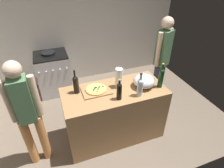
% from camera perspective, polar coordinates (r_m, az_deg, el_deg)
% --- Properties ---
extents(ground_plane, '(4.48, 3.22, 0.02)m').
position_cam_1_polar(ground_plane, '(3.60, -4.36, -8.31)').
color(ground_plane, '#6B5B4C').
extents(kitchen_wall_rear, '(4.48, 0.10, 2.60)m').
position_cam_1_polar(kitchen_wall_rear, '(4.15, -10.78, 17.93)').
color(kitchen_wall_rear, '#BCB7AD').
rests_on(kitchen_wall_rear, ground_plane).
extents(counter, '(1.48, 0.68, 0.88)m').
position_cam_1_polar(counter, '(2.87, 0.70, -9.23)').
color(counter, '#9E7247').
rests_on(counter, ground_plane).
extents(cutting_board, '(0.40, 0.32, 0.02)m').
position_cam_1_polar(cutting_board, '(2.59, -4.95, -1.95)').
color(cutting_board, '#9E7247').
rests_on(cutting_board, counter).
extents(pizza, '(0.30, 0.30, 0.03)m').
position_cam_1_polar(pizza, '(2.57, -4.97, -1.57)').
color(pizza, tan).
rests_on(pizza, cutting_board).
extents(mixing_bowl, '(0.31, 0.31, 0.19)m').
position_cam_1_polar(mixing_bowl, '(2.66, 9.94, 0.95)').
color(mixing_bowl, '#B2B2B7').
rests_on(mixing_bowl, counter).
extents(paper_towel_roll, '(0.10, 0.10, 0.30)m').
position_cam_1_polar(paper_towel_roll, '(2.59, 2.18, 1.89)').
color(paper_towel_roll, white).
rests_on(paper_towel_roll, counter).
extents(wine_bottle_dark, '(0.07, 0.07, 0.30)m').
position_cam_1_polar(wine_bottle_dark, '(2.36, 2.27, -2.06)').
color(wine_bottle_dark, black).
rests_on(wine_bottle_dark, counter).
extents(wine_bottle_green, '(0.07, 0.07, 0.37)m').
position_cam_1_polar(wine_bottle_green, '(2.67, 15.04, 2.15)').
color(wine_bottle_green, '#143819').
rests_on(wine_bottle_green, counter).
extents(wine_bottle_amber, '(0.08, 0.08, 0.34)m').
position_cam_1_polar(wine_bottle_amber, '(2.44, 8.71, -0.74)').
color(wine_bottle_amber, silver).
rests_on(wine_bottle_amber, counter).
extents(wine_bottle_clear, '(0.08, 0.08, 0.35)m').
position_cam_1_polar(wine_bottle_clear, '(2.52, -11.21, 0.07)').
color(wine_bottle_clear, black).
rests_on(wine_bottle_clear, counter).
extents(stove, '(0.64, 0.62, 0.91)m').
position_cam_1_polar(stove, '(4.05, -17.68, 3.20)').
color(stove, '#B7B7BC').
rests_on(stove, ground_plane).
extents(person_in_stripes, '(0.36, 0.21, 1.58)m').
position_cam_1_polar(person_in_stripes, '(2.44, -24.96, -7.96)').
color(person_in_stripes, '#D88C4C').
rests_on(person_in_stripes, ground_plane).
extents(person_in_red, '(0.36, 0.28, 1.69)m').
position_cam_1_polar(person_in_red, '(3.41, 15.26, 7.99)').
color(person_in_red, '#383D4C').
rests_on(person_in_red, ground_plane).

